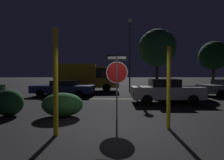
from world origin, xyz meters
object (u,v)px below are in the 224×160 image
delivery_truck (88,76)px  hedge_bush_1 (62,105)px  street_lamp (129,47)px  hedge_bush_0 (8,103)px  yellow_pole_right (168,87)px  tree_0 (212,56)px  passing_car_2 (165,91)px  yellow_pole_left (55,82)px  tree_1 (156,48)px  passing_car_1 (63,88)px  stop_sign (116,73)px

delivery_truck → hedge_bush_1: bearing=-1.9°
delivery_truck → street_lamp: bearing=78.2°
hedge_bush_0 → hedge_bush_1: bearing=-1.8°
hedge_bush_0 → hedge_bush_1: (2.25, -0.07, -0.07)m
yellow_pole_right → tree_0: 19.69m
yellow_pole_right → passing_car_2: yellow_pole_right is taller
yellow_pole_left → hedge_bush_0: 3.71m
tree_0 → tree_1: (-7.56, -2.08, 0.63)m
delivery_truck → street_lamp: 5.34m
hedge_bush_1 → tree_0: size_ratio=0.29×
delivery_truck → tree_0: tree_0 is taller
yellow_pole_right → passing_car_2: (1.48, 5.11, -0.57)m
hedge_bush_0 → passing_car_1: bearing=86.8°
hedge_bush_0 → delivery_truck: delivery_truck is taller
yellow_pole_right → tree_0: bearing=56.3°
street_lamp → tree_0: bearing=18.0°
passing_car_1 → stop_sign: bearing=-146.5°
stop_sign → delivery_truck: 12.36m
hedge_bush_0 → passing_car_1: (0.38, 6.87, 0.11)m
stop_sign → passing_car_2: bearing=59.1°
passing_car_2 → tree_1: (1.78, 9.02, 4.02)m
yellow_pole_right → tree_0: tree_0 is taller
yellow_pole_left → hedge_bush_1: size_ratio=1.79×
delivery_truck → street_lamp: (4.33, -0.59, 3.06)m
delivery_truck → yellow_pole_right: bearing=13.8°
tree_0 → hedge_bush_0: bearing=-139.4°
hedge_bush_0 → tree_0: bearing=40.6°
yellow_pole_right → tree_0: size_ratio=0.45×
tree_0 → delivery_truck: bearing=-169.1°
passing_car_2 → passing_car_1: bearing=-114.4°
passing_car_1 → street_lamp: bearing=-50.0°
street_lamp → passing_car_1: bearing=-144.3°
stop_sign → passing_car_1: stop_sign is taller
yellow_pole_left → tree_1: bearing=65.8°
stop_sign → delivery_truck: (-2.67, 12.07, -0.17)m
yellow_pole_left → hedge_bush_1: yellow_pole_left is taller
tree_1 → tree_0: bearing=15.4°
delivery_truck → tree_1: tree_1 is taller
delivery_truck → tree_0: bearing=96.9°
yellow_pole_left → tree_0: bearing=49.9°
yellow_pole_right → hedge_bush_0: yellow_pole_right is taller
yellow_pole_left → passing_car_1: size_ratio=0.60×
stop_sign → tree_1: bearing=77.1°
hedge_bush_1 → delivery_truck: 11.74m
hedge_bush_0 → street_lamp: street_lamp is taller
stop_sign → street_lamp: street_lamp is taller
street_lamp → tree_1: size_ratio=1.11×
hedge_bush_1 → street_lamp: bearing=70.6°
stop_sign → street_lamp: (1.67, 11.48, 2.89)m
hedge_bush_1 → tree_1: bearing=60.4°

